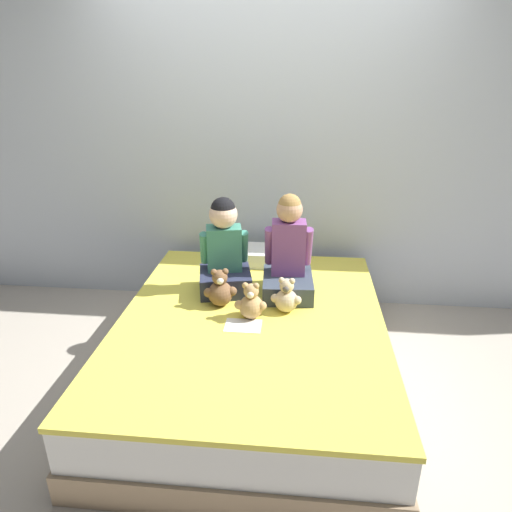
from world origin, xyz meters
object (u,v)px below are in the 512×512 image
Objects in this scene: pillow_at_headboard at (263,256)px; sign_card at (243,326)px; bed at (251,348)px; child_on_right at (288,256)px; teddy_bear_between_children at (251,303)px; teddy_bear_held_by_right_child at (286,297)px; child_on_left at (224,252)px; teddy_bear_held_by_left_child at (220,290)px.

pillow_at_headboard reaches higher than sign_card.
bed is 3.93× the size of pillow_at_headboard.
teddy_bear_between_children is at bearing -122.30° from child_on_right.
child_on_right is (0.20, 0.36, 0.48)m from bed.
child_on_left is at bearing 153.39° from teddy_bear_held_by_right_child.
child_on_right is at bearing 16.47° from teddy_bear_held_by_left_child.
bed is at bearing 70.38° from sign_card.
child_on_right reaches higher than teddy_bear_held_by_left_child.
child_on_right is 3.13× the size of sign_card.
child_on_left is at bearing -114.46° from pillow_at_headboard.
child_on_left is 2.82× the size of teddy_bear_held_by_right_child.
teddy_bear_between_children is at bearing -90.21° from pillow_at_headboard.
bed is 0.25m from sign_card.
teddy_bear_between_children is (-0.20, -0.37, -0.16)m from child_on_right.
teddy_bear_between_children is (0.21, -0.14, -0.01)m from teddy_bear_held_by_left_child.
teddy_bear_held_by_left_child is at bearing -106.75° from pillow_at_headboard.
teddy_bear_between_children is 0.83m from pillow_at_headboard.
bed is at bearing -149.29° from teddy_bear_held_by_right_child.
bed is 3.03× the size of child_on_right.
bed is 8.74× the size of teddy_bear_between_children.
teddy_bear_between_children is at bearing 71.21° from sign_card.
bed is at bearing 52.51° from teddy_bear_between_children.
bed is at bearing -70.57° from child_on_left.
pillow_at_headboard reaches higher than bed.
bed is 8.94× the size of teddy_bear_held_by_right_child.
pillow_at_headboard is (0.21, 0.47, -0.21)m from child_on_left.
child_on_right is 0.58m from sign_card.
child_on_left is 2.99× the size of sign_card.
child_on_left is 0.28m from teddy_bear_held_by_left_child.
teddy_bear_between_children is at bearing -71.21° from child_on_left.
teddy_bear_held_by_left_child is 0.72m from pillow_at_headboard.
child_on_left reaches higher than bed.
teddy_bear_held_by_right_child reaches higher than bed.
teddy_bear_between_children is (-0.21, -0.10, 0.00)m from teddy_bear_held_by_right_child.
bed is at bearing -45.46° from teddy_bear_held_by_left_child.
child_on_left reaches higher than sign_card.
child_on_left reaches higher than teddy_bear_between_children.
teddy_bear_held_by_right_child is at bearing -43.57° from child_on_left.
child_on_right is 0.31m from teddy_bear_held_by_right_child.
child_on_left is 2.75× the size of teddy_bear_between_children.
bed is at bearing -90.00° from pillow_at_headboard.
child_on_right reaches higher than bed.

